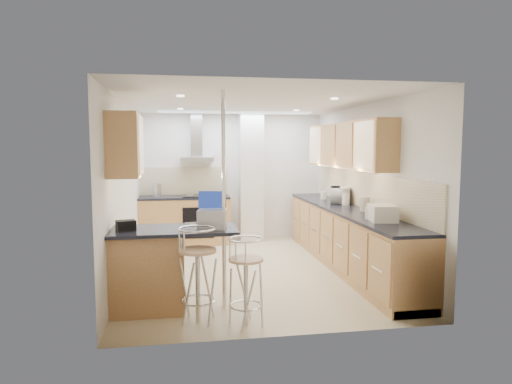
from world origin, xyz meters
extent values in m
plane|color=#CAB287|center=(0.00, 0.00, 0.00)|extent=(4.80, 4.80, 0.00)
cube|color=white|center=(0.00, 2.40, 1.25)|extent=(3.60, 0.04, 2.50)
cube|color=white|center=(0.00, -2.40, 1.25)|extent=(3.60, 0.04, 2.50)
cube|color=white|center=(-1.80, 0.00, 1.25)|extent=(0.04, 4.80, 2.50)
cube|color=white|center=(1.80, 0.00, 1.25)|extent=(0.04, 4.80, 2.50)
cube|color=silver|center=(0.00, 0.00, 2.50)|extent=(3.60, 4.80, 0.02)
cube|color=#B26F47|center=(1.63, 0.40, 1.88)|extent=(0.34, 3.00, 0.72)
cube|color=#B26F47|center=(-1.63, -1.35, 1.88)|extent=(0.34, 0.62, 0.72)
cube|color=#EEE8C8|center=(1.79, 0.00, 1.18)|extent=(0.03, 4.40, 0.56)
cube|color=#EEE8C8|center=(-0.95, 2.38, 1.18)|extent=(1.70, 0.03, 0.56)
cube|color=silver|center=(0.35, 2.20, 1.25)|extent=(0.45, 0.40, 2.50)
cube|color=#ABADB0|center=(-0.70, 2.15, 1.62)|extent=(0.62, 0.48, 0.08)
cube|color=#ABADB0|center=(-0.70, 2.29, 2.06)|extent=(0.22, 0.20, 0.88)
cylinder|color=silver|center=(-0.53, -1.45, 1.25)|extent=(0.05, 0.05, 2.50)
cube|color=black|center=(-0.70, 1.79, 0.45)|extent=(0.58, 0.02, 0.58)
cube|color=black|center=(-0.70, 2.10, 0.93)|extent=(0.58, 0.50, 0.02)
cube|color=tan|center=(0.00, 1.80, 2.48)|extent=(2.80, 0.35, 0.02)
cube|color=#B26F47|center=(1.50, 0.00, 0.44)|extent=(0.60, 4.40, 0.88)
cube|color=black|center=(1.50, 0.00, 0.90)|extent=(0.63, 4.40, 0.04)
cube|color=#B26F47|center=(-0.95, 2.10, 0.44)|extent=(1.70, 0.60, 0.88)
cube|color=black|center=(-0.95, 2.10, 0.90)|extent=(1.70, 0.63, 0.04)
cube|color=#B26F47|center=(-1.12, -1.45, 0.45)|extent=(1.35, 0.62, 0.90)
cube|color=black|center=(-1.12, -1.45, 0.92)|extent=(1.47, 0.72, 0.04)
imported|color=silver|center=(1.63, 0.65, 1.05)|extent=(0.47, 0.56, 0.27)
cube|color=#A3A5AB|center=(-0.67, -1.52, 1.05)|extent=(0.36, 0.30, 0.21)
cube|color=black|center=(-1.62, -1.48, 1.00)|extent=(0.24, 0.20, 0.11)
cylinder|color=white|center=(1.63, 0.39, 1.01)|extent=(0.16, 0.16, 0.18)
cylinder|color=white|center=(1.52, 1.20, 0.99)|extent=(0.14, 0.14, 0.14)
cylinder|color=#ACA089|center=(1.64, -0.37, 1.03)|extent=(0.16, 0.16, 0.22)
cylinder|color=silver|center=(1.42, -1.03, 1.00)|extent=(0.11, 0.11, 0.15)
cube|color=white|center=(1.51, -1.24, 1.02)|extent=(0.37, 0.44, 0.21)
cylinder|color=#ABADB0|center=(-1.46, 2.12, 1.04)|extent=(0.16, 0.16, 0.24)
camera|label=1|loc=(-1.01, -6.63, 1.87)|focal=32.00mm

